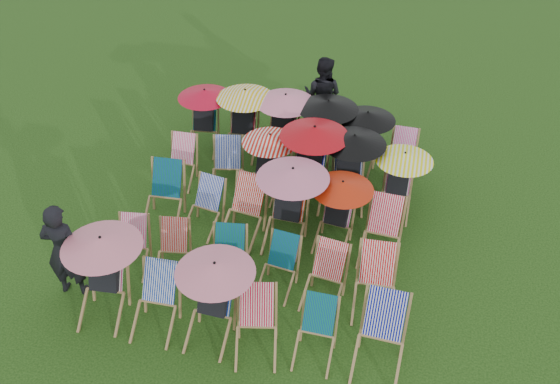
% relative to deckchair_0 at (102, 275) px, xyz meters
% --- Properties ---
extents(ground, '(100.00, 100.00, 0.00)m').
position_rel_deckchair_0_xyz_m(ground, '(1.97, 2.12, -0.73)').
color(ground, black).
rests_on(ground, ground).
extents(deckchair_0, '(1.16, 1.23, 1.38)m').
position_rel_deckchair_0_xyz_m(deckchair_0, '(0.00, 0.00, 0.00)').
color(deckchair_0, '#9A7747').
rests_on(deckchair_0, ground).
extents(deckchair_1, '(0.64, 0.88, 0.94)m').
position_rel_deckchair_0_xyz_m(deckchair_1, '(0.83, -0.11, -0.26)').
color(deckchair_1, '#9A7747').
rests_on(deckchair_1, ground).
extents(deckchair_2, '(1.12, 1.17, 1.33)m').
position_rel_deckchair_0_xyz_m(deckchair_2, '(1.69, -0.06, -0.03)').
color(deckchair_2, '#9A7747').
rests_on(deckchair_2, ground).
extents(deckchair_3, '(0.76, 0.95, 0.92)m').
position_rel_deckchair_0_xyz_m(deckchair_3, '(2.36, -0.20, -0.27)').
color(deckchair_3, '#9A7747').
rests_on(deckchair_3, ground).
extents(deckchair_4, '(0.58, 0.79, 0.84)m').
position_rel_deckchair_0_xyz_m(deckchair_4, '(3.18, -0.10, -0.31)').
color(deckchair_4, '#9A7747').
rests_on(deckchair_4, ground).
extents(deckchair_5, '(0.73, 0.98, 1.02)m').
position_rel_deckchair_0_xyz_m(deckchair_5, '(4.07, -0.06, -0.22)').
color(deckchair_5, '#9A7747').
rests_on(deckchair_5, ground).
extents(deckchair_6, '(0.64, 0.82, 0.82)m').
position_rel_deckchair_0_xyz_m(deckchair_6, '(-0.02, 0.95, -0.32)').
color(deckchair_6, '#9A7747').
rests_on(deckchair_6, ground).
extents(deckchair_7, '(0.64, 0.82, 0.81)m').
position_rel_deckchair_0_xyz_m(deckchair_7, '(0.66, 1.01, -0.32)').
color(deckchair_7, '#9A7747').
rests_on(deckchair_7, ground).
extents(deckchair_8, '(0.69, 0.89, 0.89)m').
position_rel_deckchair_0_xyz_m(deckchair_8, '(1.60, 0.96, -0.28)').
color(deckchair_8, '#9A7747').
rests_on(deckchair_8, ground).
extents(deckchair_9, '(0.65, 0.83, 0.83)m').
position_rel_deckchair_0_xyz_m(deckchair_9, '(2.38, 1.05, -0.31)').
color(deckchair_9, '#9A7747').
rests_on(deckchair_9, ground).
extents(deckchair_10, '(0.70, 0.89, 0.88)m').
position_rel_deckchair_0_xyz_m(deckchair_10, '(3.13, 0.96, -0.29)').
color(deckchair_10, '#9A7747').
rests_on(deckchair_10, ground).
extents(deckchair_11, '(0.68, 0.92, 0.96)m').
position_rel_deckchair_0_xyz_m(deckchair_11, '(3.89, 0.96, -0.25)').
color(deckchair_11, '#9A7747').
rests_on(deckchair_11, ground).
extents(deckchair_12, '(0.71, 0.95, 0.99)m').
position_rel_deckchair_0_xyz_m(deckchair_12, '(0.04, 2.21, -0.23)').
color(deckchair_12, '#9A7747').
rests_on(deckchair_12, ground).
extents(deckchair_13, '(0.71, 0.89, 0.86)m').
position_rel_deckchair_0_xyz_m(deckchair_13, '(0.80, 2.14, -0.30)').
color(deckchair_13, '#9A7747').
rests_on(deckchair_13, ground).
extents(deckchair_14, '(0.80, 1.01, 1.00)m').
position_rel_deckchair_0_xyz_m(deckchair_14, '(1.52, 2.11, -0.23)').
color(deckchair_14, '#9A7747').
rests_on(deckchair_14, ground).
extents(deckchair_15, '(1.20, 1.25, 1.42)m').
position_rel_deckchair_0_xyz_m(deckchair_15, '(2.28, 2.16, 0.02)').
color(deckchair_15, '#9A7747').
rests_on(deckchair_15, ground).
extents(deckchair_16, '(1.03, 1.09, 1.22)m').
position_rel_deckchair_0_xyz_m(deckchair_16, '(3.09, 2.29, -0.08)').
color(deckchair_16, '#9A7747').
rests_on(deckchair_16, ground).
extents(deckchair_17, '(0.71, 0.94, 0.97)m').
position_rel_deckchair_0_xyz_m(deckchair_17, '(3.86, 2.12, -0.24)').
color(deckchair_17, '#9A7747').
rests_on(deckchair_17, ground).
extents(deckchair_18, '(0.58, 0.80, 0.85)m').
position_rel_deckchair_0_xyz_m(deckchair_18, '(-0.07, 3.33, -0.30)').
color(deckchair_18, '#9A7747').
rests_on(deckchair_18, ground).
extents(deckchair_19, '(0.76, 0.94, 0.91)m').
position_rel_deckchair_0_xyz_m(deckchair_19, '(0.87, 3.32, -0.27)').
color(deckchair_19, '#9A7747').
rests_on(deckchair_19, ground).
extents(deckchair_20, '(1.03, 1.09, 1.22)m').
position_rel_deckchair_0_xyz_m(deckchair_20, '(1.61, 3.37, -0.09)').
color(deckchair_20, '#9A7747').
rests_on(deckchair_20, ground).
extents(deckchair_21, '(1.23, 1.28, 1.46)m').
position_rel_deckchair_0_xyz_m(deckchair_21, '(2.40, 3.40, 0.04)').
color(deckchair_21, '#9A7747').
rests_on(deckchair_21, ground).
extents(deckchair_22, '(1.14, 1.23, 1.36)m').
position_rel_deckchair_0_xyz_m(deckchair_22, '(3.13, 3.45, -0.01)').
color(deckchair_22, '#9A7747').
rests_on(deckchair_22, ground).
extents(deckchair_23, '(1.01, 1.04, 1.20)m').
position_rel_deckchair_0_xyz_m(deckchair_23, '(4.01, 3.37, -0.10)').
color(deckchair_23, '#9A7747').
rests_on(deckchair_23, ground).
extents(deckchair_24, '(1.07, 1.15, 1.27)m').
position_rel_deckchair_0_xyz_m(deckchair_24, '(0.01, 4.54, -0.05)').
color(deckchair_24, '#9A7747').
rests_on(deckchair_24, ground).
extents(deckchair_25, '(1.14, 1.20, 1.35)m').
position_rel_deckchair_0_xyz_m(deckchair_25, '(0.82, 4.58, -0.01)').
color(deckchair_25, '#9A7747').
rests_on(deckchair_25, ground).
extents(deckchair_26, '(1.15, 1.20, 1.36)m').
position_rel_deckchair_0_xyz_m(deckchair_26, '(1.62, 4.57, -0.01)').
color(deckchair_26, '#9A7747').
rests_on(deckchair_26, ground).
extents(deckchair_27, '(1.16, 1.23, 1.37)m').
position_rel_deckchair_0_xyz_m(deckchair_27, '(2.48, 4.50, -0.00)').
color(deckchair_27, '#9A7747').
rests_on(deckchair_27, ground).
extents(deckchair_28, '(1.06, 1.13, 1.26)m').
position_rel_deckchair_0_xyz_m(deckchair_28, '(3.22, 4.46, -0.06)').
color(deckchair_28, '#9A7747').
rests_on(deckchair_28, ground).
extents(deckchair_29, '(0.58, 0.79, 0.84)m').
position_rel_deckchair_0_xyz_m(deckchair_29, '(4.01, 4.52, -0.31)').
color(deckchair_29, '#9A7747').
rests_on(deckchair_29, ground).
extents(person_left, '(0.66, 0.48, 1.70)m').
position_rel_deckchair_0_xyz_m(person_left, '(-0.71, 0.23, 0.12)').
color(person_left, black).
rests_on(person_left, ground).
extents(person_rear, '(0.93, 0.78, 1.70)m').
position_rel_deckchair_0_xyz_m(person_rear, '(2.23, 5.69, 0.12)').
color(person_rear, black).
rests_on(person_rear, ground).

